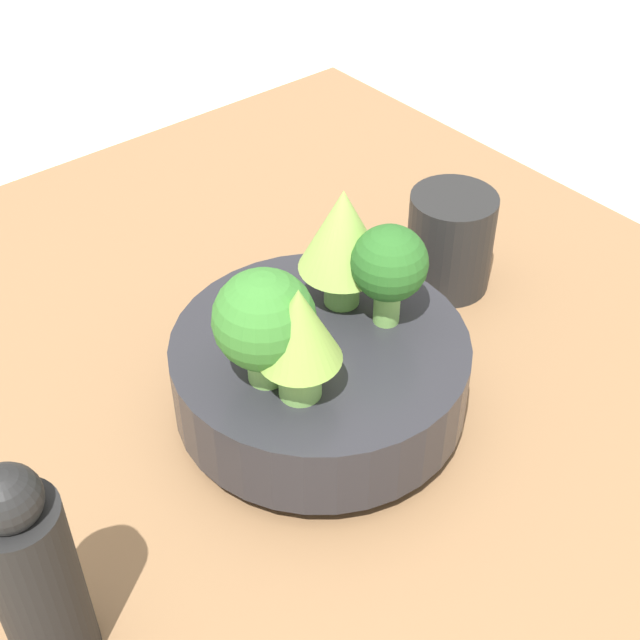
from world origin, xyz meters
name	(u,v)px	position (x,y,z in m)	size (l,w,h in m)	color
ground_plane	(280,438)	(0.00, 0.00, 0.00)	(6.00, 6.00, 0.00)	beige
table	(279,416)	(0.00, 0.00, 0.02)	(0.83, 0.81, 0.05)	olive
bowl	(320,373)	(-0.04, -0.01, 0.09)	(0.21, 0.21, 0.07)	#28282D
broccoli_floret_front	(389,266)	(-0.05, -0.06, 0.17)	(0.05, 0.05, 0.08)	#7AB256
broccoli_floret_back	(264,322)	(-0.04, 0.04, 0.17)	(0.07, 0.07, 0.08)	#7AB256
romanesco_piece_far	(299,332)	(-0.07, 0.03, 0.17)	(0.05, 0.05, 0.09)	#7AB256
romanesco_piece_near	(343,234)	(-0.01, -0.05, 0.18)	(0.06, 0.06, 0.09)	#6BA34C
cup	(450,241)	(0.02, -0.20, 0.09)	(0.07, 0.07, 0.09)	black
pepper_mill	(34,575)	(-0.09, 0.22, 0.12)	(0.05, 0.05, 0.15)	black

